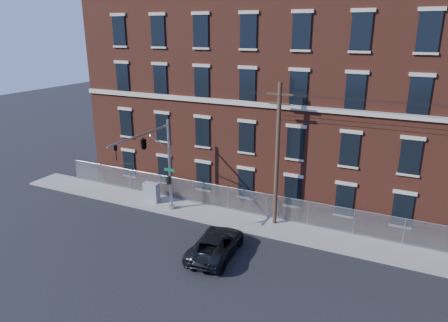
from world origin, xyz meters
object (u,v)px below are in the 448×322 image
traffic_signal_mast (150,151)px  utility_cabinet (152,192)px  utility_pole_near (277,153)px  pickup_truck (216,244)px

traffic_signal_mast → utility_cabinet: size_ratio=4.49×
utility_pole_near → pickup_truck: size_ratio=1.92×
pickup_truck → utility_pole_near: bearing=-114.7°
traffic_signal_mast → pickup_truck: bearing=-18.9°
traffic_signal_mast → pickup_truck: 7.94m
utility_pole_near → utility_cabinet: utility_pole_near is taller
traffic_signal_mast → pickup_truck: size_ratio=1.34×
traffic_signal_mast → utility_cabinet: 5.70m
pickup_truck → utility_cabinet: size_ratio=3.34×
traffic_signal_mast → utility_cabinet: bearing=127.9°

